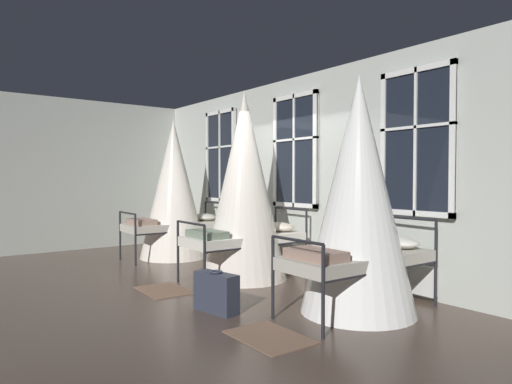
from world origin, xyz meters
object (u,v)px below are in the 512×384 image
Objects in this scene: cot_third at (358,198)px; suitcase_dark at (216,292)px; cot_first at (174,191)px; cot_second at (244,188)px.

suitcase_dark is at bearing 143.50° from cot_third.
cot_third is 1.92m from suitcase_dark.
cot_second is (2.32, -0.01, 0.09)m from cot_first.
cot_second is 2.18m from cot_third.
cot_third reaches higher than cot_first.
cot_third reaches higher than suitcase_dark.
suitcase_dark is (1.21, -1.26, -1.15)m from cot_second.
cot_second is 1.06× the size of cot_third.
cot_third is at bearing -89.11° from cot_first.
cot_first is 0.99× the size of cot_third.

